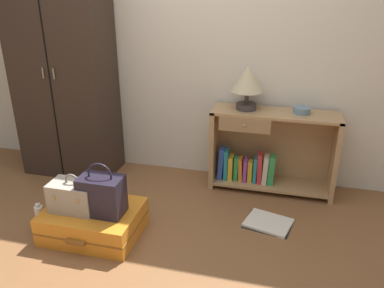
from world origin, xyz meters
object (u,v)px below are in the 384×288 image
(bookshelf, at_px, (267,152))
(table_lamp, at_px, (248,81))
(bowl, at_px, (302,110))
(handbag, at_px, (102,195))
(wardrobe, at_px, (63,68))
(train_case, at_px, (74,196))
(open_book_on_floor, at_px, (268,223))
(bottle, at_px, (40,217))
(suitcase_large, at_px, (94,221))

(bookshelf, bearing_deg, table_lamp, 179.04)
(bowl, xyz_separation_m, handbag, (-1.30, -1.04, -0.39))
(wardrobe, distance_m, bowl, 2.09)
(wardrobe, bearing_deg, train_case, -59.78)
(bookshelf, relative_size, open_book_on_floor, 2.67)
(wardrobe, distance_m, bookshelf, 1.94)
(train_case, xyz_separation_m, open_book_on_floor, (1.34, 0.47, -0.31))
(wardrobe, height_order, open_book_on_floor, wardrobe)
(train_case, bearing_deg, bowl, 34.75)
(bowl, bearing_deg, bottle, -150.04)
(bookshelf, relative_size, train_case, 3.25)
(bookshelf, relative_size, bottle, 5.08)
(train_case, bearing_deg, bookshelf, 39.58)
(table_lamp, xyz_separation_m, suitcase_large, (-0.95, -1.01, -0.85))
(train_case, bearing_deg, suitcase_large, 17.62)
(bottle, distance_m, open_book_on_floor, 1.71)
(train_case, xyz_separation_m, handbag, (0.21, 0.01, 0.04))
(bowl, distance_m, open_book_on_floor, 0.95)
(train_case, bearing_deg, bottle, -179.87)
(bookshelf, distance_m, bottle, 1.90)
(wardrobe, bearing_deg, suitcase_large, -54.09)
(wardrobe, height_order, table_lamp, wardrobe)
(bowl, bearing_deg, handbag, -141.27)
(bookshelf, bearing_deg, bowl, 1.48)
(open_book_on_floor, bearing_deg, handbag, -157.77)
(bowl, height_order, open_book_on_floor, bowl)
(bottle, bearing_deg, wardrobe, 104.75)
(wardrobe, relative_size, open_book_on_floor, 5.06)
(table_lamp, distance_m, bowl, 0.50)
(train_case, height_order, handbag, handbag)
(bowl, height_order, train_case, bowl)
(bowl, bearing_deg, open_book_on_floor, -106.51)
(suitcase_large, height_order, train_case, train_case)
(bookshelf, bearing_deg, suitcase_large, -138.78)
(bowl, relative_size, suitcase_large, 0.21)
(wardrobe, distance_m, train_case, 1.31)
(wardrobe, bearing_deg, table_lamp, 2.74)
(suitcase_large, xyz_separation_m, handbag, (0.10, -0.03, 0.25))
(handbag, bearing_deg, wardrobe, 129.05)
(bookshelf, xyz_separation_m, train_case, (-1.26, -1.04, -0.02))
(bookshelf, distance_m, table_lamp, 0.64)
(table_lamp, relative_size, handbag, 0.95)
(bowl, distance_m, suitcase_large, 1.84)
(bowl, relative_size, handbag, 0.36)
(suitcase_large, height_order, handbag, handbag)
(table_lamp, bearing_deg, open_book_on_floor, -64.30)
(table_lamp, height_order, handbag, table_lamp)
(wardrobe, bearing_deg, bottle, -75.25)
(table_lamp, distance_m, suitcase_large, 1.63)
(handbag, relative_size, open_book_on_floor, 0.98)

